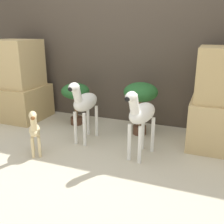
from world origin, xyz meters
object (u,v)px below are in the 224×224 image
zebra_left (84,103)px  potted_palm_back (75,94)px  potted_palm_front (141,95)px  giraffe_figurine (34,129)px

zebra_left → potted_palm_back: zebra_left is taller
zebra_left → potted_palm_front: zebra_left is taller
potted_palm_front → potted_palm_back: size_ratio=1.14×
giraffe_figurine → potted_palm_back: size_ratio=0.92×
potted_palm_back → giraffe_figurine: bearing=-86.3°
potted_palm_back → zebra_left: bearing=-51.3°
giraffe_figurine → zebra_left: bearing=60.0°
potted_palm_front → zebra_left: bearing=-141.6°
zebra_left → giraffe_figurine: zebra_left is taller
giraffe_figurine → potted_palm_back: (-0.07, 1.00, 0.14)m
zebra_left → potted_palm_back: bearing=128.7°
giraffe_figurine → potted_palm_back: 1.01m
giraffe_figurine → potted_palm_front: (0.86, 0.97, 0.21)m
potted_palm_front → potted_palm_back: (-0.92, 0.03, -0.07)m
giraffe_figurine → potted_palm_front: bearing=48.5°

